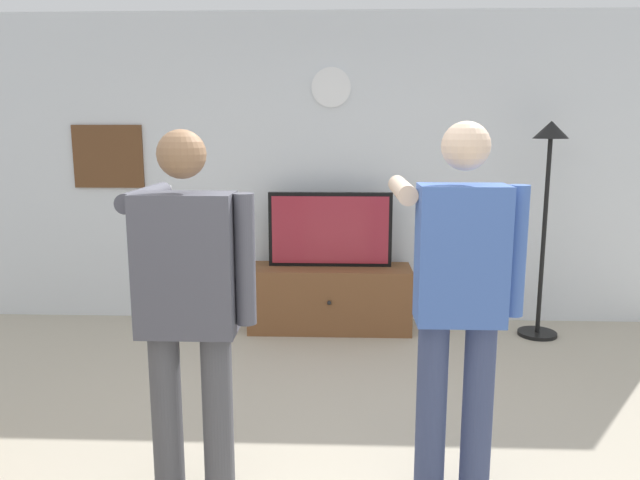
{
  "coord_description": "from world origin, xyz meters",
  "views": [
    {
      "loc": [
        0.15,
        -2.43,
        1.73
      ],
      "look_at": [
        0.01,
        1.2,
        1.05
      ],
      "focal_mm": 33.89,
      "sensor_mm": 36.0,
      "label": 1
    }
  ],
  "objects_px": {
    "framed_picture": "(108,156)",
    "person_standing_nearer_couch": "(459,295)",
    "wall_clock": "(331,87)",
    "person_standing_nearer_lamp": "(188,299)",
    "floor_lamp": "(547,185)",
    "tv_stand": "(330,298)",
    "television": "(330,229)"
  },
  "relations": [
    {
      "from": "tv_stand",
      "to": "person_standing_nearer_couch",
      "type": "relative_size",
      "value": 0.79
    },
    {
      "from": "wall_clock",
      "to": "tv_stand",
      "type": "bearing_deg",
      "value": -90.0
    },
    {
      "from": "television",
      "to": "person_standing_nearer_lamp",
      "type": "relative_size",
      "value": 0.61
    },
    {
      "from": "tv_stand",
      "to": "person_standing_nearer_lamp",
      "type": "xyz_separation_m",
      "value": [
        -0.58,
        -2.46,
        0.7
      ]
    },
    {
      "from": "framed_picture",
      "to": "person_standing_nearer_couch",
      "type": "distance_m",
      "value": 3.78
    },
    {
      "from": "wall_clock",
      "to": "person_standing_nearer_couch",
      "type": "height_order",
      "value": "wall_clock"
    },
    {
      "from": "wall_clock",
      "to": "person_standing_nearer_lamp",
      "type": "height_order",
      "value": "wall_clock"
    },
    {
      "from": "floor_lamp",
      "to": "person_standing_nearer_couch",
      "type": "distance_m",
      "value": 2.58
    },
    {
      "from": "wall_clock",
      "to": "person_standing_nearer_lamp",
      "type": "xyz_separation_m",
      "value": [
        -0.58,
        -2.75,
        -1.09
      ]
    },
    {
      "from": "wall_clock",
      "to": "person_standing_nearer_couch",
      "type": "distance_m",
      "value": 2.96
    },
    {
      "from": "person_standing_nearer_lamp",
      "to": "person_standing_nearer_couch",
      "type": "height_order",
      "value": "person_standing_nearer_couch"
    },
    {
      "from": "framed_picture",
      "to": "person_standing_nearer_lamp",
      "type": "relative_size",
      "value": 0.36
    },
    {
      "from": "floor_lamp",
      "to": "framed_picture",
      "type": "bearing_deg",
      "value": 174.03
    },
    {
      "from": "framed_picture",
      "to": "person_standing_nearer_lamp",
      "type": "height_order",
      "value": "framed_picture"
    },
    {
      "from": "person_standing_nearer_lamp",
      "to": "person_standing_nearer_couch",
      "type": "distance_m",
      "value": 1.21
    },
    {
      "from": "tv_stand",
      "to": "wall_clock",
      "type": "height_order",
      "value": "wall_clock"
    },
    {
      "from": "floor_lamp",
      "to": "person_standing_nearer_lamp",
      "type": "bearing_deg",
      "value": -134.57
    },
    {
      "from": "wall_clock",
      "to": "floor_lamp",
      "type": "bearing_deg",
      "value": -12.37
    },
    {
      "from": "television",
      "to": "person_standing_nearer_lamp",
      "type": "distance_m",
      "value": 2.58
    },
    {
      "from": "person_standing_nearer_lamp",
      "to": "person_standing_nearer_couch",
      "type": "xyz_separation_m",
      "value": [
        1.21,
        0.06,
        0.01
      ]
    },
    {
      "from": "floor_lamp",
      "to": "person_standing_nearer_couch",
      "type": "height_order",
      "value": "floor_lamp"
    },
    {
      "from": "person_standing_nearer_lamp",
      "to": "wall_clock",
      "type": "bearing_deg",
      "value": 78.17
    },
    {
      "from": "framed_picture",
      "to": "person_standing_nearer_couch",
      "type": "bearing_deg",
      "value": -45.96
    },
    {
      "from": "wall_clock",
      "to": "person_standing_nearer_lamp",
      "type": "bearing_deg",
      "value": -101.83
    },
    {
      "from": "television",
      "to": "wall_clock",
      "type": "bearing_deg",
      "value": 90.0
    },
    {
      "from": "wall_clock",
      "to": "floor_lamp",
      "type": "distance_m",
      "value": 1.96
    },
    {
      "from": "framed_picture",
      "to": "tv_stand",
      "type": "bearing_deg",
      "value": -8.48
    },
    {
      "from": "wall_clock",
      "to": "person_standing_nearer_couch",
      "type": "relative_size",
      "value": 0.19
    },
    {
      "from": "television",
      "to": "framed_picture",
      "type": "distance_m",
      "value": 2.08
    },
    {
      "from": "framed_picture",
      "to": "person_standing_nearer_couch",
      "type": "xyz_separation_m",
      "value": [
        2.61,
        -2.69,
        -0.48
      ]
    },
    {
      "from": "wall_clock",
      "to": "floor_lamp",
      "type": "xyz_separation_m",
      "value": [
        1.76,
        -0.39,
        -0.79
      ]
    },
    {
      "from": "framed_picture",
      "to": "floor_lamp",
      "type": "relative_size",
      "value": 0.35
    }
  ]
}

